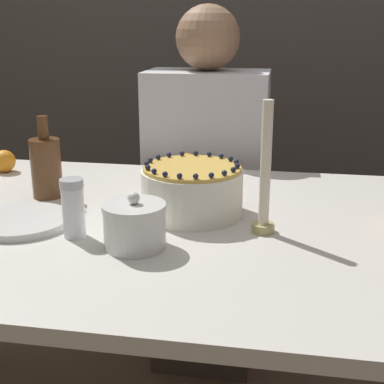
% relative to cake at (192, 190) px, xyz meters
% --- Properties ---
extents(dining_table, '(1.60, 0.92, 0.77)m').
position_rel_cake_xyz_m(dining_table, '(-0.06, -0.05, -0.17)').
color(dining_table, beige).
rests_on(dining_table, ground_plane).
extents(cake, '(0.23, 0.23, 0.12)m').
position_rel_cake_xyz_m(cake, '(0.00, 0.00, 0.00)').
color(cake, white).
rests_on(cake, dining_table).
extents(sugar_bowl, '(0.12, 0.12, 0.11)m').
position_rel_cake_xyz_m(sugar_bowl, '(-0.08, -0.21, -0.01)').
color(sugar_bowl, silver).
rests_on(sugar_bowl, dining_table).
extents(sugar_shaker, '(0.05, 0.05, 0.12)m').
position_rel_cake_xyz_m(sugar_shaker, '(-0.21, -0.18, 0.01)').
color(sugar_shaker, white).
rests_on(sugar_shaker, dining_table).
extents(plate_stack, '(0.21, 0.21, 0.02)m').
position_rel_cake_xyz_m(plate_stack, '(-0.35, -0.13, -0.05)').
color(plate_stack, silver).
rests_on(plate_stack, dining_table).
extents(candle, '(0.05, 0.05, 0.28)m').
position_rel_cake_xyz_m(candle, '(0.17, -0.08, 0.06)').
color(candle, tan).
rests_on(candle, dining_table).
extents(bottle, '(0.07, 0.07, 0.20)m').
position_rel_cake_xyz_m(bottle, '(-0.38, 0.06, 0.02)').
color(bottle, brown).
rests_on(bottle, dining_table).
extents(orange_fruit_0, '(0.07, 0.07, 0.07)m').
position_rel_cake_xyz_m(orange_fruit_0, '(-0.60, 0.26, -0.02)').
color(orange_fruit_0, orange).
rests_on(orange_fruit_0, dining_table).
extents(orange_fruit_2, '(0.08, 0.08, 0.08)m').
position_rel_cake_xyz_m(orange_fruit_2, '(-0.06, 0.26, -0.02)').
color(orange_fruit_2, orange).
rests_on(orange_fruit_2, dining_table).
extents(person_man_blue_shirt, '(0.40, 0.34, 1.25)m').
position_rel_cake_xyz_m(person_man_blue_shirt, '(-0.05, 0.60, -0.28)').
color(person_man_blue_shirt, '#473D33').
rests_on(person_man_blue_shirt, ground_plane).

